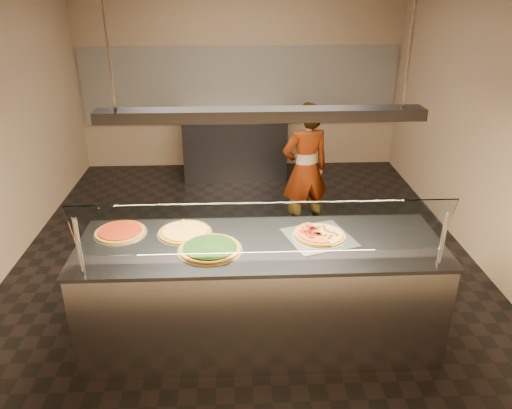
{
  "coord_description": "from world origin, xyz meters",
  "views": [
    {
      "loc": [
        -0.11,
        -4.87,
        2.81
      ],
      "look_at": [
        0.07,
        -0.91,
        1.02
      ],
      "focal_mm": 35.0,
      "sensor_mm": 36.0,
      "label": 1
    }
  ],
  "objects_px": {
    "sneeze_guard": "(263,229)",
    "heat_lamp_housing": "(261,114)",
    "pizza_tomato": "(120,231)",
    "half_pizza_pepperoni": "(307,234)",
    "half_pizza_sausage": "(331,234)",
    "pizza_spatula": "(188,226)",
    "worker": "(305,170)",
    "pizza_cheese": "(185,232)",
    "serving_counter": "(260,293)",
    "pizza_spinach": "(210,248)",
    "prep_table": "(235,145)",
    "perforated_tray": "(319,237)"
  },
  "relations": [
    {
      "from": "serving_counter",
      "to": "perforated_tray",
      "type": "height_order",
      "value": "perforated_tray"
    },
    {
      "from": "pizza_tomato",
      "to": "pizza_spatula",
      "type": "distance_m",
      "value": 0.54
    },
    {
      "from": "heat_lamp_housing",
      "to": "pizza_spatula",
      "type": "bearing_deg",
      "value": 156.2
    },
    {
      "from": "pizza_spatula",
      "to": "pizza_tomato",
      "type": "bearing_deg",
      "value": -175.68
    },
    {
      "from": "half_pizza_pepperoni",
      "to": "pizza_spatula",
      "type": "xyz_separation_m",
      "value": [
        -0.97,
        0.19,
        -0.01
      ]
    },
    {
      "from": "sneeze_guard",
      "to": "half_pizza_pepperoni",
      "type": "distance_m",
      "value": 0.62
    },
    {
      "from": "heat_lamp_housing",
      "to": "worker",
      "type": "bearing_deg",
      "value": 72.48
    },
    {
      "from": "pizza_spinach",
      "to": "pizza_tomato",
      "type": "xyz_separation_m",
      "value": [
        -0.74,
        0.31,
        -0.0
      ]
    },
    {
      "from": "heat_lamp_housing",
      "to": "perforated_tray",
      "type": "bearing_deg",
      "value": 8.77
    },
    {
      "from": "serving_counter",
      "to": "half_pizza_pepperoni",
      "type": "xyz_separation_m",
      "value": [
        0.38,
        0.07,
        0.5
      ]
    },
    {
      "from": "pizza_spatula",
      "to": "worker",
      "type": "bearing_deg",
      "value": 54.95
    },
    {
      "from": "serving_counter",
      "to": "pizza_spinach",
      "type": "relative_size",
      "value": 5.74
    },
    {
      "from": "perforated_tray",
      "to": "prep_table",
      "type": "relative_size",
      "value": 0.38
    },
    {
      "from": "perforated_tray",
      "to": "half_pizza_sausage",
      "type": "relative_size",
      "value": 1.37
    },
    {
      "from": "sneeze_guard",
      "to": "pizza_tomato",
      "type": "distance_m",
      "value": 1.29
    },
    {
      "from": "sneeze_guard",
      "to": "pizza_cheese",
      "type": "bearing_deg",
      "value": 138.48
    },
    {
      "from": "half_pizza_pepperoni",
      "to": "sneeze_guard",
      "type": "bearing_deg",
      "value": -132.25
    },
    {
      "from": "pizza_cheese",
      "to": "pizza_spatula",
      "type": "xyz_separation_m",
      "value": [
        0.02,
        0.07,
        0.01
      ]
    },
    {
      "from": "pizza_cheese",
      "to": "heat_lamp_housing",
      "type": "relative_size",
      "value": 0.2
    },
    {
      "from": "pizza_spatula",
      "to": "half_pizza_pepperoni",
      "type": "bearing_deg",
      "value": -10.89
    },
    {
      "from": "half_pizza_pepperoni",
      "to": "pizza_tomato",
      "type": "bearing_deg",
      "value": 174.5
    },
    {
      "from": "half_pizza_sausage",
      "to": "pizza_cheese",
      "type": "distance_m",
      "value": 1.18
    },
    {
      "from": "pizza_spinach",
      "to": "pizza_cheese",
      "type": "relative_size",
      "value": 1.11
    },
    {
      "from": "serving_counter",
      "to": "half_pizza_sausage",
      "type": "xyz_separation_m",
      "value": [
        0.57,
        0.08,
        0.49
      ]
    },
    {
      "from": "sneeze_guard",
      "to": "half_pizza_sausage",
      "type": "bearing_deg",
      "value": 36.27
    },
    {
      "from": "serving_counter",
      "to": "prep_table",
      "type": "height_order",
      "value": "same"
    },
    {
      "from": "pizza_spinach",
      "to": "half_pizza_sausage",
      "type": "bearing_deg",
      "value": 10.14
    },
    {
      "from": "half_pizza_pepperoni",
      "to": "half_pizza_sausage",
      "type": "relative_size",
      "value": 1.0
    },
    {
      "from": "perforated_tray",
      "to": "half_pizza_pepperoni",
      "type": "relative_size",
      "value": 1.37
    },
    {
      "from": "pizza_cheese",
      "to": "prep_table",
      "type": "relative_size",
      "value": 0.28
    },
    {
      "from": "perforated_tray",
      "to": "pizza_cheese",
      "type": "relative_size",
      "value": 1.35
    },
    {
      "from": "pizza_spinach",
      "to": "worker",
      "type": "height_order",
      "value": "worker"
    },
    {
      "from": "half_pizza_pepperoni",
      "to": "half_pizza_sausage",
      "type": "height_order",
      "value": "half_pizza_pepperoni"
    },
    {
      "from": "half_pizza_sausage",
      "to": "pizza_spinach",
      "type": "xyz_separation_m",
      "value": [
        -0.96,
        -0.17,
        -0.01
      ]
    },
    {
      "from": "pizza_spatula",
      "to": "heat_lamp_housing",
      "type": "height_order",
      "value": "heat_lamp_housing"
    },
    {
      "from": "pizza_spinach",
      "to": "heat_lamp_housing",
      "type": "xyz_separation_m",
      "value": [
        0.39,
        0.1,
        1.0
      ]
    },
    {
      "from": "sneeze_guard",
      "to": "heat_lamp_housing",
      "type": "height_order",
      "value": "heat_lamp_housing"
    },
    {
      "from": "half_pizza_sausage",
      "to": "perforated_tray",
      "type": "bearing_deg",
      "value": -178.6
    },
    {
      "from": "pizza_cheese",
      "to": "prep_table",
      "type": "height_order",
      "value": "pizza_cheese"
    },
    {
      "from": "serving_counter",
      "to": "half_pizza_pepperoni",
      "type": "relative_size",
      "value": 6.46
    },
    {
      "from": "serving_counter",
      "to": "worker",
      "type": "xyz_separation_m",
      "value": [
        0.63,
        1.99,
        0.33
      ]
    },
    {
      "from": "pizza_tomato",
      "to": "heat_lamp_housing",
      "type": "height_order",
      "value": "heat_lamp_housing"
    },
    {
      "from": "serving_counter",
      "to": "pizza_cheese",
      "type": "distance_m",
      "value": 0.79
    },
    {
      "from": "pizza_tomato",
      "to": "pizza_spatula",
      "type": "relative_size",
      "value": 1.84
    },
    {
      "from": "sneeze_guard",
      "to": "worker",
      "type": "distance_m",
      "value": 2.46
    },
    {
      "from": "pizza_tomato",
      "to": "worker",
      "type": "distance_m",
      "value": 2.5
    },
    {
      "from": "perforated_tray",
      "to": "pizza_spatula",
      "type": "relative_size",
      "value": 2.6
    },
    {
      "from": "pizza_spinach",
      "to": "pizza_spatula",
      "type": "relative_size",
      "value": 2.14
    },
    {
      "from": "half_pizza_sausage",
      "to": "prep_table",
      "type": "height_order",
      "value": "half_pizza_sausage"
    },
    {
      "from": "half_pizza_pepperoni",
      "to": "worker",
      "type": "bearing_deg",
      "value": 82.55
    }
  ]
}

